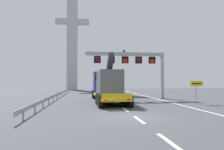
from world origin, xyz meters
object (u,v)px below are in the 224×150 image
object	(u,v)px
bridge_pylon_distant	(72,33)
heavy_haul_truck_yellow	(106,84)
overhead_lane_gantry	(135,61)
exit_sign_yellow	(196,86)

from	to	relation	value
bridge_pylon_distant	heavy_haul_truck_yellow	bearing A→B (deg)	-79.63
overhead_lane_gantry	bridge_pylon_distant	bearing A→B (deg)	108.22
overhead_lane_gantry	heavy_haul_truck_yellow	world-z (taller)	overhead_lane_gantry
exit_sign_yellow	overhead_lane_gantry	bearing A→B (deg)	125.06
heavy_haul_truck_yellow	overhead_lane_gantry	bearing A→B (deg)	32.21
heavy_haul_truck_yellow	exit_sign_yellow	size ratio (longest dim) A/B	5.87
overhead_lane_gantry	heavy_haul_truck_yellow	distance (m)	5.73
exit_sign_yellow	bridge_pylon_distant	distance (m)	43.53
overhead_lane_gantry	heavy_haul_truck_yellow	size ratio (longest dim) A/B	0.78
heavy_haul_truck_yellow	bridge_pylon_distant	world-z (taller)	bridge_pylon_distant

